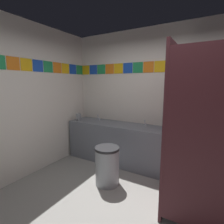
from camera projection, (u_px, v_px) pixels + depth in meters
name	position (u px, v px, depth m)	size (l,w,h in m)	color
ground_plane	(116.00, 219.00, 2.14)	(8.27, 8.27, 0.00)	gray
wall_back	(159.00, 98.00, 3.40)	(3.76, 0.09, 2.72)	silver
wall_side	(15.00, 101.00, 2.87)	(0.09, 3.40, 2.72)	silver
vanity_counter	(118.00, 143.00, 3.64)	(2.20, 0.57, 0.82)	slate
faucet_left	(99.00, 118.00, 3.92)	(0.04, 0.10, 0.14)	silver
faucet_right	(145.00, 124.00, 3.37)	(0.04, 0.10, 0.14)	silver
soap_dispenser	(78.00, 117.00, 3.88)	(0.09, 0.09, 0.16)	gray
stall_divider	(185.00, 130.00, 2.24)	(0.92, 1.49, 2.12)	#471E23
toilet	(221.00, 175.00, 2.58)	(0.39, 0.49, 0.74)	white
trash_bin	(107.00, 166.00, 2.85)	(0.40, 0.40, 0.63)	#999EA3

